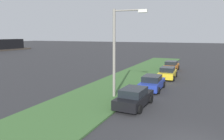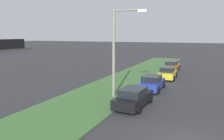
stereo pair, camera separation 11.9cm
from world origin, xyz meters
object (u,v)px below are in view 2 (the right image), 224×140
parked_car_yellow (168,73)px  parked_car_black (133,97)px  parked_car_blue (152,83)px  streetlight (118,47)px  parked_car_orange (172,66)px

parked_car_yellow → parked_car_black: bearing=176.3°
parked_car_blue → parked_car_yellow: size_ratio=0.99×
parked_car_black → streetlight: bearing=52.8°
parked_car_orange → streetlight: streetlight is taller
parked_car_black → parked_car_orange: size_ratio=1.02×
parked_car_yellow → streetlight: (-10.40, 2.41, 3.67)m
parked_car_blue → parked_car_orange: bearing=0.3°
parked_car_black → parked_car_yellow: bearing=0.4°
parked_car_black → parked_car_blue: (5.66, -0.02, 0.00)m
parked_car_yellow → streetlight: size_ratio=0.58×
parked_car_blue → parked_car_orange: 12.98m
parked_car_blue → parked_car_yellow: (6.40, -0.38, 0.00)m
parked_car_black → parked_car_yellow: 12.06m
parked_car_blue → parked_car_yellow: 6.41m
streetlight → parked_car_black: bearing=-129.6°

